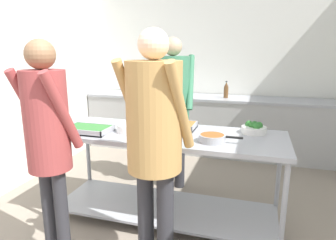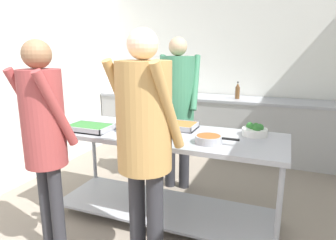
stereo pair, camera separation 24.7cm
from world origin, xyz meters
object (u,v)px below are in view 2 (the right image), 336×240
at_px(serving_tray_roast, 175,126).
at_px(guest_serving_left, 144,130).
at_px(plate_stack, 130,127).
at_px(cook_behind_counter, 178,98).
at_px(water_bottle, 237,91).
at_px(sauce_pan, 209,139).
at_px(serving_tray_vegetables, 90,128).
at_px(broccoli_bowl, 255,130).
at_px(guest_serving_right, 44,128).

height_order(serving_tray_roast, guest_serving_left, guest_serving_left).
distance_m(plate_stack, guest_serving_left, 0.80).
distance_m(cook_behind_counter, water_bottle, 1.45).
bearing_deg(serving_tray_roast, sauce_pan, -39.35).
bearing_deg(serving_tray_vegetables, serving_tray_roast, 27.43).
bearing_deg(sauce_pan, water_bottle, 93.32).
xyz_separation_m(broccoli_bowl, guest_serving_right, (-1.43, -1.05, 0.14)).
bearing_deg(serving_tray_vegetables, plate_stack, 18.48).
height_order(serving_tray_roast, cook_behind_counter, cook_behind_counter).
bearing_deg(guest_serving_left, serving_tray_roast, 96.46).
height_order(serving_tray_vegetables, plate_stack, plate_stack).
bearing_deg(guest_serving_left, broccoli_bowl, 54.39).
distance_m(sauce_pan, water_bottle, 2.27).
xyz_separation_m(plate_stack, guest_serving_right, (-0.31, -0.76, 0.15)).
xyz_separation_m(serving_tray_vegetables, sauce_pan, (1.17, 0.03, 0.01)).
bearing_deg(cook_behind_counter, serving_tray_roast, -72.06).
relative_size(serving_tray_vegetables, plate_stack, 1.70).
bearing_deg(broccoli_bowl, cook_behind_counter, 151.32).
height_order(broccoli_bowl, water_bottle, water_bottle).
distance_m(serving_tray_vegetables, guest_serving_left, 1.00).
distance_m(serving_tray_vegetables, water_bottle, 2.52).
bearing_deg(serving_tray_vegetables, sauce_pan, 1.58).
bearing_deg(serving_tray_vegetables, water_bottle, 65.68).
xyz_separation_m(guest_serving_right, water_bottle, (0.97, 2.93, -0.04)).
bearing_deg(guest_serving_left, plate_stack, 126.58).
bearing_deg(guest_serving_left, sauce_pan, 58.66).
bearing_deg(plate_stack, serving_tray_roast, 35.23).
relative_size(guest_serving_right, cook_behind_counter, 0.96).
bearing_deg(sauce_pan, broccoli_bowl, 49.04).
height_order(sauce_pan, broccoli_bowl, broccoli_bowl).
bearing_deg(serving_tray_vegetables, broccoli_bowl, 15.40).
relative_size(guest_serving_left, water_bottle, 6.93).
distance_m(guest_serving_left, guest_serving_right, 0.79).
height_order(broccoli_bowl, cook_behind_counter, cook_behind_counter).
height_order(serving_tray_roast, broccoli_bowl, broccoli_bowl).
height_order(serving_tray_vegetables, guest_serving_left, guest_serving_left).
relative_size(serving_tray_vegetables, sauce_pan, 1.16).
bearing_deg(serving_tray_vegetables, guest_serving_right, -84.13).
height_order(plate_stack, sauce_pan, plate_stack).
bearing_deg(guest_serving_right, serving_tray_roast, 56.66).
height_order(serving_tray_vegetables, serving_tray_roast, same).
bearing_deg(sauce_pan, serving_tray_vegetables, -178.42).
height_order(guest_serving_right, water_bottle, guest_serving_right).
xyz_separation_m(guest_serving_left, cook_behind_counter, (-0.28, 1.43, -0.00)).
bearing_deg(cook_behind_counter, serving_tray_vegetables, -121.44).
distance_m(plate_stack, broccoli_bowl, 1.16).
height_order(plate_stack, water_bottle, water_bottle).
bearing_deg(plate_stack, broccoli_bowl, 14.36).
bearing_deg(cook_behind_counter, water_bottle, 70.99).
height_order(serving_tray_roast, sauce_pan, sauce_pan).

